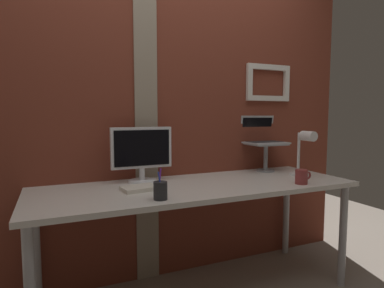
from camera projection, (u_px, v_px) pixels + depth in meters
name	position (u px, v px, depth m)	size (l,w,h in m)	color
brick_wall_back	(159.00, 98.00, 2.30)	(3.15, 0.15, 2.58)	brown
desk	(198.00, 195.00, 2.04)	(2.03, 0.70, 0.73)	silver
monitor	(142.00, 151.00, 2.10)	(0.40, 0.18, 0.36)	white
laptop_stand	(266.00, 153.00, 2.50)	(0.28, 0.22, 0.22)	gray
laptop	(261.00, 136.00, 2.54)	(0.31, 0.26, 0.22)	#ADB2B7
desk_lamp	(304.00, 148.00, 2.28)	(0.12, 0.20, 0.33)	white
pen_cup	(160.00, 190.00, 1.67)	(0.07, 0.07, 0.16)	#262628
coffee_mug	(302.00, 177.00, 2.04)	(0.12, 0.08, 0.09)	maroon
paper_clutter_stack	(139.00, 188.00, 1.88)	(0.20, 0.14, 0.02)	silver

